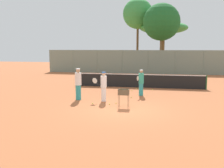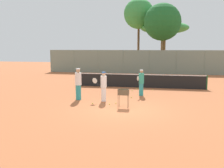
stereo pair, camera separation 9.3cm
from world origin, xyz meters
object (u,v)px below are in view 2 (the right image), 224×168
object	(u,v)px
player_red_cap	(78,84)
ball_cart	(124,94)
parked_car	(202,68)
player_white_outfit	(103,86)
tennis_net	(139,81)
player_yellow_shirt	(141,82)

from	to	relation	value
player_red_cap	ball_cart	world-z (taller)	player_red_cap
ball_cart	parked_car	world-z (taller)	parked_car
player_white_outfit	parked_car	bearing A→B (deg)	-111.64
ball_cart	player_white_outfit	bearing A→B (deg)	137.81
tennis_net	player_white_outfit	world-z (taller)	player_white_outfit
tennis_net	player_yellow_shirt	xyz separation A→B (m)	(0.49, -3.43, 0.33)
player_red_cap	ball_cart	distance (m)	3.37
player_yellow_shirt	ball_cart	xyz separation A→B (m)	(-0.58, -3.62, -0.15)
player_white_outfit	tennis_net	bearing A→B (deg)	-103.98
player_red_cap	parked_car	size ratio (longest dim) A/B	0.45
player_red_cap	player_yellow_shirt	xyz separation A→B (m)	(3.60, 2.15, -0.10)
player_red_cap	player_white_outfit	bearing A→B (deg)	-106.38
tennis_net	player_white_outfit	xyz separation A→B (m)	(-1.50, -5.77, 0.35)
tennis_net	player_yellow_shirt	world-z (taller)	player_yellow_shirt
player_white_outfit	ball_cart	distance (m)	1.91
ball_cart	tennis_net	bearing A→B (deg)	89.26
player_yellow_shirt	player_white_outfit	bearing A→B (deg)	-21.55
player_white_outfit	player_yellow_shirt	distance (m)	3.07
player_yellow_shirt	ball_cart	world-z (taller)	player_yellow_shirt
player_white_outfit	player_red_cap	distance (m)	1.63
player_yellow_shirt	ball_cart	bearing A→B (deg)	9.73
tennis_net	parked_car	size ratio (longest dim) A/B	2.45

